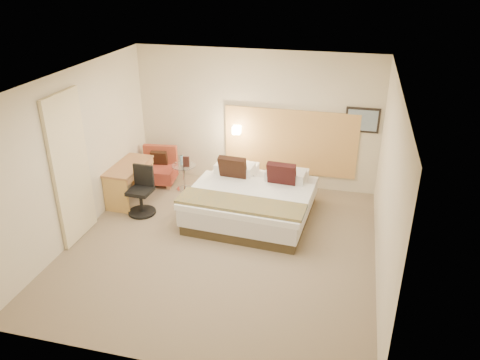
% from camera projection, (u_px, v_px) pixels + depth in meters
% --- Properties ---
extents(floor, '(4.80, 5.00, 0.02)m').
position_uv_depth(floor, '(222.00, 247.00, 7.53)').
color(floor, '#816F57').
rests_on(floor, ground).
extents(ceiling, '(4.80, 5.00, 0.02)m').
position_uv_depth(ceiling, '(218.00, 79.00, 6.37)').
color(ceiling, white).
rests_on(ceiling, floor).
extents(wall_back, '(4.80, 0.02, 2.70)m').
position_uv_depth(wall_back, '(256.00, 119.00, 9.15)').
color(wall_back, beige).
rests_on(wall_back, floor).
extents(wall_front, '(4.80, 0.02, 2.70)m').
position_uv_depth(wall_front, '(151.00, 267.00, 4.75)').
color(wall_front, beige).
rests_on(wall_front, floor).
extents(wall_left, '(0.02, 5.00, 2.70)m').
position_uv_depth(wall_left, '(75.00, 155.00, 7.48)').
color(wall_left, beige).
rests_on(wall_left, floor).
extents(wall_right, '(0.02, 5.00, 2.70)m').
position_uv_depth(wall_right, '(388.00, 187.00, 6.42)').
color(wall_right, beige).
rests_on(wall_right, floor).
extents(headboard_panel, '(2.60, 0.04, 1.30)m').
position_uv_depth(headboard_panel, '(290.00, 142.00, 9.14)').
color(headboard_panel, tan).
rests_on(headboard_panel, wall_back).
extents(art_frame, '(0.62, 0.03, 0.47)m').
position_uv_depth(art_frame, '(362.00, 120.00, 8.62)').
color(art_frame, black).
rests_on(art_frame, wall_back).
extents(art_canvas, '(0.54, 0.01, 0.39)m').
position_uv_depth(art_canvas, '(362.00, 120.00, 8.60)').
color(art_canvas, slate).
rests_on(art_canvas, wall_back).
extents(lamp_arm, '(0.02, 0.12, 0.02)m').
position_uv_depth(lamp_arm, '(237.00, 129.00, 9.24)').
color(lamp_arm, silver).
rests_on(lamp_arm, wall_back).
extents(lamp_shade, '(0.15, 0.15, 0.15)m').
position_uv_depth(lamp_shade, '(237.00, 130.00, 9.18)').
color(lamp_shade, '#FEECC6').
rests_on(lamp_shade, wall_back).
extents(curtain, '(0.06, 0.90, 2.42)m').
position_uv_depth(curtain, '(71.00, 169.00, 7.30)').
color(curtain, beige).
rests_on(curtain, wall_left).
extents(bottle_a, '(0.06, 0.06, 0.19)m').
position_uv_depth(bottle_a, '(181.00, 160.00, 9.17)').
color(bottle_a, '#95CAE7').
rests_on(bottle_a, side_table).
extents(bottle_b, '(0.06, 0.06, 0.19)m').
position_uv_depth(bottle_b, '(182.00, 160.00, 9.18)').
color(bottle_b, '#97D4EA').
rests_on(bottle_b, side_table).
extents(menu_folder, '(0.13, 0.06, 0.21)m').
position_uv_depth(menu_folder, '(186.00, 162.00, 9.08)').
color(menu_folder, '#331815').
rests_on(menu_folder, side_table).
extents(bed, '(2.18, 2.14, 1.01)m').
position_uv_depth(bed, '(252.00, 200.00, 8.26)').
color(bed, '#3C301E').
rests_on(bed, floor).
extents(lounge_chair, '(0.76, 0.69, 0.74)m').
position_uv_depth(lounge_chair, '(159.00, 169.00, 9.58)').
color(lounge_chair, '#9B7749').
rests_on(lounge_chair, floor).
extents(side_table, '(0.52, 0.52, 0.52)m').
position_uv_depth(side_table, '(184.00, 176.00, 9.27)').
color(side_table, white).
rests_on(side_table, floor).
extents(desk, '(0.55, 1.15, 0.71)m').
position_uv_depth(desk, '(130.00, 173.00, 8.77)').
color(desk, '#A16B3F').
rests_on(desk, floor).
extents(desk_chair, '(0.52, 0.52, 0.88)m').
position_uv_depth(desk_chair, '(142.00, 194.00, 8.39)').
color(desk_chair, black).
rests_on(desk_chair, floor).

